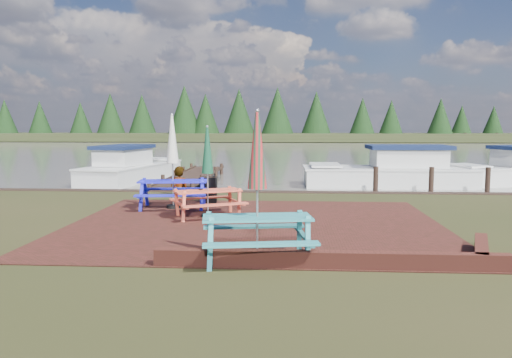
{
  "coord_description": "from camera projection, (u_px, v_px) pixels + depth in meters",
  "views": [
    {
      "loc": [
        0.78,
        -10.9,
        2.43
      ],
      "look_at": [
        -0.06,
        2.17,
        1.0
      ],
      "focal_mm": 35.0,
      "sensor_mm": 36.0,
      "label": 1
    }
  ],
  "objects": [
    {
      "name": "ground",
      "position": [
        252.0,
        234.0,
        11.12
      ],
      "size": [
        120.0,
        120.0,
        0.0
      ],
      "primitive_type": "plane",
      "color": "black",
      "rests_on": "ground"
    },
    {
      "name": "paving",
      "position": [
        255.0,
        225.0,
        12.11
      ],
      "size": [
        9.0,
        7.5,
        0.02
      ],
      "primitive_type": "cube",
      "color": "#361811",
      "rests_on": "ground"
    },
    {
      "name": "brick_wall",
      "position": [
        367.0,
        258.0,
        8.57
      ],
      "size": [
        6.21,
        1.79,
        0.3
      ],
      "color": "#4C1E16",
      "rests_on": "ground"
    },
    {
      "name": "water",
      "position": [
        280.0,
        150.0,
        47.83
      ],
      "size": [
        120.0,
        60.0,
        0.02
      ],
      "primitive_type": "cube",
      "color": "#47453D",
      "rests_on": "ground"
    },
    {
      "name": "far_treeline",
      "position": [
        283.0,
        119.0,
        76.24
      ],
      "size": [
        120.0,
        10.0,
        8.1
      ],
      "color": "black",
      "rests_on": "ground"
    },
    {
      "name": "picnic_table_teal",
      "position": [
        257.0,
        209.0,
        8.82
      ],
      "size": [
        2.16,
        1.99,
        2.67
      ],
      "rotation": [
        0.0,
        0.0,
        0.15
      ],
      "color": "teal",
      "rests_on": "ground"
    },
    {
      "name": "picnic_table_red",
      "position": [
        208.0,
        186.0,
        13.03
      ],
      "size": [
        2.21,
        2.12,
        2.38
      ],
      "rotation": [
        0.0,
        0.0,
        0.45
      ],
      "color": "#CE4E35",
      "rests_on": "ground"
    },
    {
      "name": "picnic_table_blue",
      "position": [
        173.0,
        176.0,
        14.39
      ],
      "size": [
        2.15,
        1.96,
        2.72
      ],
      "rotation": [
        0.0,
        0.0,
        0.12
      ],
      "color": "#1A1AC5",
      "rests_on": "ground"
    },
    {
      "name": "chalkboard",
      "position": [
        208.0,
        190.0,
        15.41
      ],
      "size": [
        0.52,
        0.51,
        0.82
      ],
      "rotation": [
        0.0,
        0.0,
        -0.05
      ],
      "color": "black",
      "rests_on": "ground"
    },
    {
      "name": "jetty",
      "position": [
        193.0,
        176.0,
        22.52
      ],
      "size": [
        1.76,
        9.08,
        1.0
      ],
      "color": "black",
      "rests_on": "ground"
    },
    {
      "name": "boat_jetty",
      "position": [
        131.0,
        169.0,
        23.09
      ],
      "size": [
        3.37,
        6.72,
        1.86
      ],
      "rotation": [
        0.0,
        0.0,
        -0.19
      ],
      "color": "beige",
      "rests_on": "ground"
    },
    {
      "name": "boat_near",
      "position": [
        392.0,
        173.0,
        21.16
      ],
      "size": [
        7.14,
        2.56,
        1.92
      ],
      "rotation": [
        0.0,
        0.0,
        1.58
      ],
      "color": "beige",
      "rests_on": "ground"
    },
    {
      "name": "person",
      "position": [
        179.0,
        167.0,
        17.28
      ],
      "size": [
        0.83,
        0.69,
        1.97
      ],
      "primitive_type": "imported",
      "rotation": [
        0.0,
        0.0,
        2.79
      ],
      "color": "gray",
      "rests_on": "ground"
    }
  ]
}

